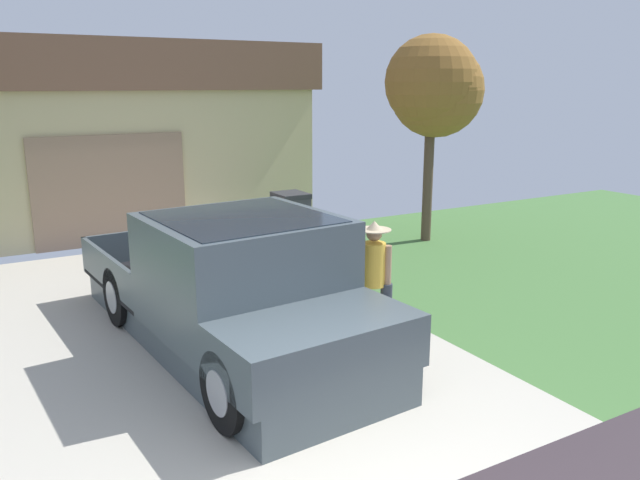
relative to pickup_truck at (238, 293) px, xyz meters
name	(u,v)px	position (x,y,z in m)	size (l,w,h in m)	color
pickup_truck	(238,293)	(0.00, 0.00, 0.00)	(2.47, 5.50, 1.72)	#485359
person_with_hat	(373,278)	(1.48, -0.68, 0.15)	(0.41, 0.41, 1.61)	#333842
handbag	(392,341)	(1.64, -0.88, -0.63)	(0.31, 0.18, 0.40)	tan
house_with_garage	(66,133)	(-0.44, 9.20, 1.30)	(10.31, 6.08, 4.06)	#CDBC88
front_yard_tree	(436,87)	(5.58, 3.22, 2.36)	(2.01, 1.88, 4.12)	brown
wheeled_trash_bin	(291,216)	(3.07, 4.58, -0.20)	(0.60, 0.72, 1.03)	#424247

